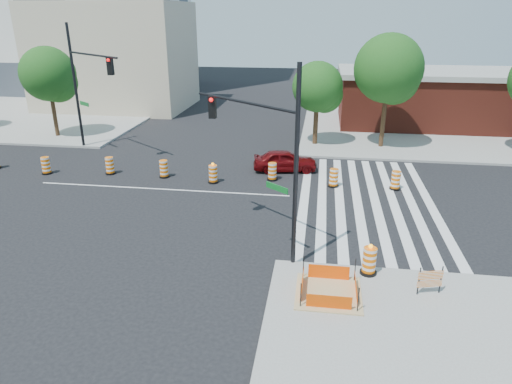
{
  "coord_description": "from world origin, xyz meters",
  "views": [
    {
      "loc": [
        8.46,
        -22.27,
        8.98
      ],
      "look_at": [
        5.69,
        -3.2,
        1.4
      ],
      "focal_mm": 32.0,
      "sensor_mm": 36.0,
      "label": 1
    }
  ],
  "objects": [
    {
      "name": "barricade",
      "position": [
        12.33,
        -8.5,
        0.71
      ],
      "size": [
        0.85,
        0.27,
        1.02
      ],
      "rotation": [
        0.0,
        0.0,
        0.27
      ],
      "color": "orange",
      "rests_on": "ground"
    },
    {
      "name": "tree_north_d",
      "position": [
        12.78,
        10.14,
        5.26
      ],
      "size": [
        4.61,
        4.61,
        7.83
      ],
      "color": "#382314",
      "rests_on": "ground"
    },
    {
      "name": "lane_centerline",
      "position": [
        0.0,
        0.0,
        0.01
      ],
      "size": [
        14.0,
        0.12,
        0.01
      ],
      "primitive_type": "cube",
      "color": "silver",
      "rests_on": "ground"
    },
    {
      "name": "excavation_pit",
      "position": [
        9.0,
        -9.0,
        0.22
      ],
      "size": [
        2.2,
        2.2,
        0.9
      ],
      "color": "tan",
      "rests_on": "ground"
    },
    {
      "name": "median_drum_1",
      "position": [
        -7.66,
        1.5,
        0.48
      ],
      "size": [
        0.6,
        0.6,
        1.02
      ],
      "color": "black",
      "rests_on": "ground"
    },
    {
      "name": "median_drum_4",
      "position": [
        2.56,
        1.43,
        0.49
      ],
      "size": [
        0.6,
        0.6,
        1.18
      ],
      "color": "black",
      "rests_on": "ground"
    },
    {
      "name": "median_drum_3",
      "position": [
        -0.49,
        1.91,
        0.48
      ],
      "size": [
        0.6,
        0.6,
        1.02
      ],
      "color": "black",
      "rests_on": "ground"
    },
    {
      "name": "sidewalk_nw",
      "position": [
        -18.0,
        18.0,
        0.07
      ],
      "size": [
        22.0,
        22.0,
        0.15
      ],
      "primitive_type": "cube",
      "color": "gray",
      "rests_on": "ground"
    },
    {
      "name": "signal_pole_nw",
      "position": [
        -6.94,
        6.2,
        5.07
      ],
      "size": [
        5.08,
        3.89,
        8.28
      ],
      "rotation": [
        0.0,
        0.0,
        -0.65
      ],
      "color": "black",
      "rests_on": "ground"
    },
    {
      "name": "signal_pole_se",
      "position": [
        6.47,
        -6.08,
        4.53
      ],
      "size": [
        4.42,
        3.59,
        7.36
      ],
      "rotation": [
        0.0,
        0.0,
        2.46
      ],
      "color": "black",
      "rests_on": "ground"
    },
    {
      "name": "median_drum_5",
      "position": [
        5.82,
        2.34,
        0.48
      ],
      "size": [
        0.6,
        0.6,
        1.02
      ],
      "color": "black",
      "rests_on": "ground"
    },
    {
      "name": "crosswalk_east",
      "position": [
        10.95,
        0.0,
        0.01
      ],
      "size": [
        6.75,
        13.5,
        0.01
      ],
      "color": "silver",
      "rests_on": "ground"
    },
    {
      "name": "median_drum_6",
      "position": [
        9.3,
        1.77,
        0.48
      ],
      "size": [
        0.6,
        0.6,
        1.02
      ],
      "color": "black",
      "rests_on": "ground"
    },
    {
      "name": "median_drum_7",
      "position": [
        12.62,
        1.82,
        0.48
      ],
      "size": [
        0.6,
        0.6,
        1.02
      ],
      "color": "black",
      "rests_on": "ground"
    },
    {
      "name": "tree_north_b",
      "position": [
        -11.66,
        9.65,
        4.56
      ],
      "size": [
        4.0,
        4.0,
        6.79
      ],
      "color": "#382314",
      "rests_on": "ground"
    },
    {
      "name": "brick_storefront",
      "position": [
        18.0,
        18.0,
        2.32
      ],
      "size": [
        16.5,
        8.5,
        4.6
      ],
      "color": "maroon",
      "rests_on": "ground"
    },
    {
      "name": "sidewalk_ne",
      "position": [
        18.0,
        18.0,
        0.07
      ],
      "size": [
        22.0,
        22.0,
        0.15
      ],
      "primitive_type": "cube",
      "color": "gray",
      "rests_on": "ground"
    },
    {
      "name": "red_coupe",
      "position": [
        6.41,
        4.1,
        0.65
      ],
      "size": [
        4.02,
        2.13,
        1.3
      ],
      "primitive_type": "imported",
      "rotation": [
        0.0,
        0.0,
        1.73
      ],
      "color": "#590709",
      "rests_on": "ground"
    },
    {
      "name": "ground",
      "position": [
        0.0,
        0.0,
        0.0
      ],
      "size": [
        120.0,
        120.0,
        0.0
      ],
      "primitive_type": "plane",
      "color": "black",
      "rests_on": "ground"
    },
    {
      "name": "pit_drum",
      "position": [
        10.43,
        -7.49,
        0.64
      ],
      "size": [
        0.61,
        0.61,
        1.19
      ],
      "color": "black",
      "rests_on": "ground"
    },
    {
      "name": "median_drum_2",
      "position": [
        -3.88,
        2.02,
        0.48
      ],
      "size": [
        0.6,
        0.6,
        1.02
      ],
      "color": "black",
      "rests_on": "ground"
    },
    {
      "name": "beige_midrise",
      "position": [
        -12.0,
        22.0,
        5.0
      ],
      "size": [
        14.0,
        10.0,
        10.0
      ],
      "primitive_type": "cube",
      "color": "#C6B597",
      "rests_on": "ground"
    },
    {
      "name": "tree_north_c",
      "position": [
        8.11,
        10.18,
        4.0
      ],
      "size": [
        3.56,
        3.5,
        5.96
      ],
      "color": "#382314",
      "rests_on": "ground"
    }
  ]
}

